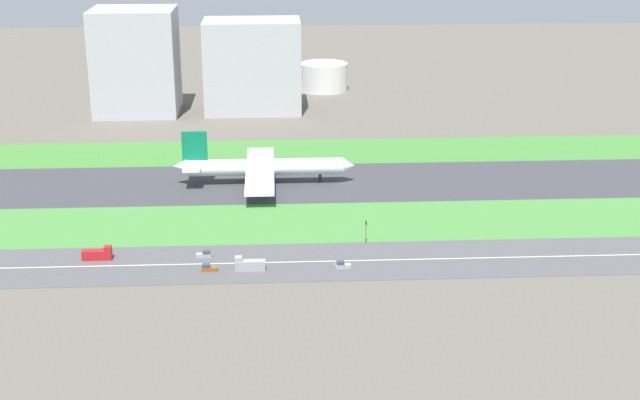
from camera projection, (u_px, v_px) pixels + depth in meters
The scene contains 16 objects.
ground_plane at pixel (347, 182), 325.77m from camera, with size 800.00×800.00×0.00m, color #5B564C.
runway at pixel (347, 182), 325.75m from camera, with size 280.00×46.00×0.10m, color #38383D.
grass_median_north at pixel (338, 151), 364.45m from camera, with size 280.00×36.00×0.10m, color #3D7A33.
grass_median_south at pixel (357, 222), 287.06m from camera, with size 280.00×36.00×0.10m, color #427F38.
highway at pixel (368, 260), 256.86m from camera, with size 280.00×28.00×0.10m, color #4C4C4F.
highway_centerline at pixel (368, 260), 256.84m from camera, with size 266.00×0.50×0.01m, color silver.
airliner at pixel (261, 167), 322.13m from camera, with size 65.00×56.00×19.70m.
car_0 at pixel (205, 254), 258.88m from camera, with size 4.40×1.80×2.00m.
truck_0 at pixel (249, 265), 249.87m from camera, with size 8.40×2.50×4.00m.
car_2 at pixel (342, 265), 251.46m from camera, with size 4.40×1.80×2.00m.
car_1 at pixel (208, 268), 249.53m from camera, with size 4.40×1.80×2.00m.
truck_1 at pixel (98, 254), 257.06m from camera, with size 8.40×2.50×4.00m.
traffic_light at pixel (366, 230), 267.77m from camera, with size 0.36×0.50×7.20m.
terminal_building at pixel (136, 61), 420.74m from camera, with size 38.49×33.98×48.79m, color #B2B2B7.
hangar_building at pixel (253, 66), 424.46m from camera, with size 45.19×29.06×43.25m, color #B2B2B7.
fuel_tank_west at pixel (324, 77), 473.53m from camera, with size 24.94×24.94×14.37m, color silver.
Camera 1 is at (-26.65, -309.01, 100.31)m, focal length 50.45 mm.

